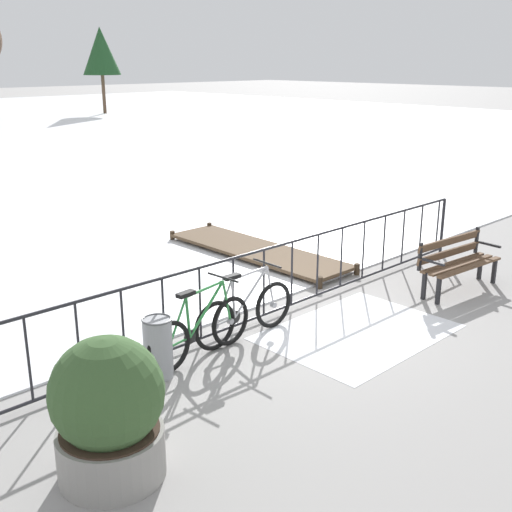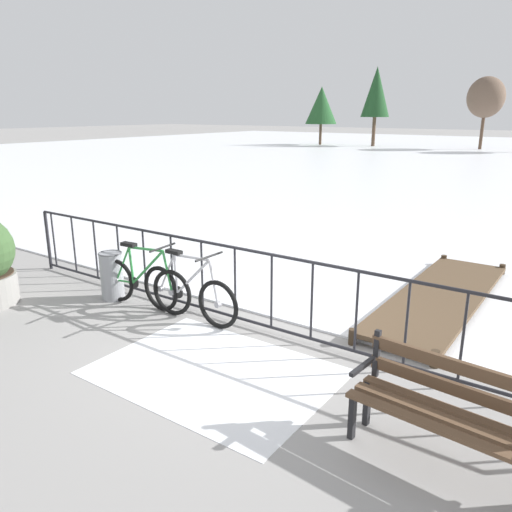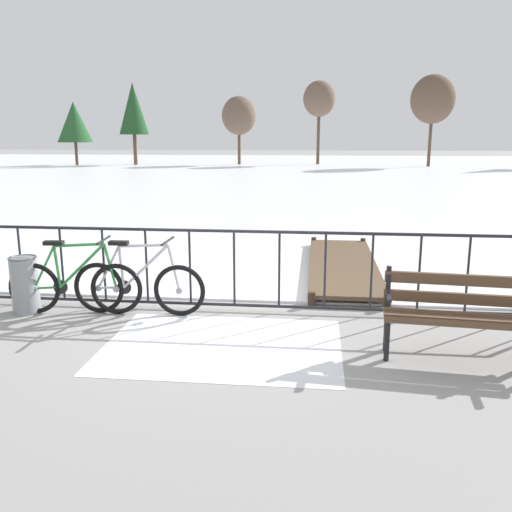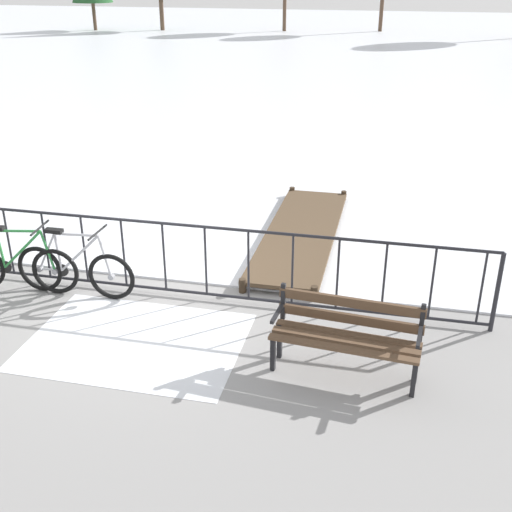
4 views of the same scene
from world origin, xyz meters
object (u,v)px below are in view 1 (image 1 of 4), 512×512
(bicycle_near_railing, at_px, (245,312))
(planter_with_shrub, at_px, (108,411))
(park_bench, at_px, (457,259))
(bicycle_second, at_px, (201,331))
(trash_bin, at_px, (158,347))

(bicycle_near_railing, bearing_deg, planter_with_shrub, -155.15)
(park_bench, height_order, planter_with_shrub, planter_with_shrub)
(bicycle_second, distance_m, planter_with_shrub, 2.42)
(park_bench, bearing_deg, trash_bin, 170.30)
(park_bench, height_order, trash_bin, park_bench)
(bicycle_near_railing, bearing_deg, bicycle_second, -175.43)
(bicycle_near_railing, bearing_deg, park_bench, -14.63)
(park_bench, bearing_deg, bicycle_near_railing, 165.37)
(bicycle_near_railing, xyz_separation_m, planter_with_shrub, (-2.85, -1.32, 0.28))
(trash_bin, bearing_deg, planter_with_shrub, -138.33)
(bicycle_near_railing, distance_m, planter_with_shrub, 3.15)
(trash_bin, bearing_deg, bicycle_second, 1.81)
(bicycle_near_railing, relative_size, planter_with_shrub, 1.29)
(planter_with_shrub, bearing_deg, bicycle_second, 31.56)
(planter_with_shrub, distance_m, trash_bin, 1.88)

